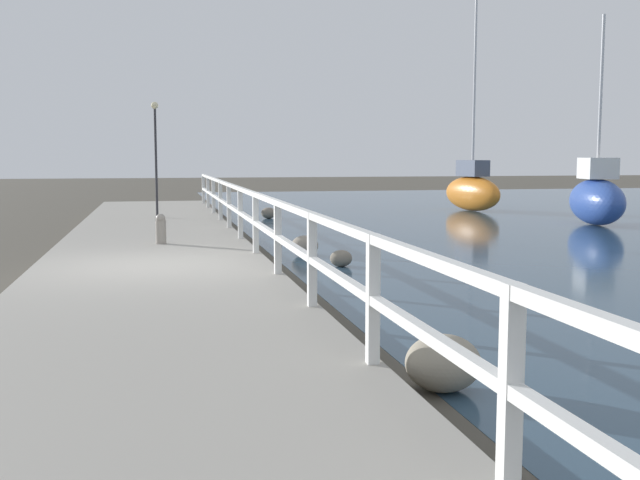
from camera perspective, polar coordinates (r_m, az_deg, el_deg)
name	(u,v)px	position (r m, az deg, el deg)	size (l,w,h in m)	color
ground_plane	(154,280)	(12.31, -12.51, -3.02)	(120.00, 120.00, 0.00)	#4C473D
dock_walkway	(154,273)	(12.29, -12.53, -2.47)	(3.82, 36.00, 0.24)	#9E998E
railing	(266,218)	(12.32, -4.17, 1.72)	(0.10, 32.50, 1.10)	white
boulder_near_dock	(443,363)	(6.46, 9.36, -9.24)	(0.65, 0.58, 0.49)	gray
boulder_upstream	(269,213)	(24.09, -3.94, 2.06)	(0.47, 0.43, 0.35)	slate
boulder_water_edge	(305,246)	(14.94, -1.18, -0.44)	(0.55, 0.49, 0.41)	gray
boulder_downstream	(341,258)	(13.48, 1.62, -1.41)	(0.41, 0.36, 0.30)	slate
mooring_bollard	(161,229)	(15.30, -12.03, 0.85)	(0.21, 0.21, 0.61)	gray
dock_lamp	(156,143)	(22.00, -12.42, 7.25)	(0.20, 0.20, 3.29)	#2D2D33
sailboat_orange	(472,189)	(27.97, 11.52, 3.80)	(1.43, 3.40, 8.10)	orange
sailboat_blue	(597,198)	(23.10, 20.33, 3.03)	(1.80, 3.24, 5.97)	#2D4C9E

